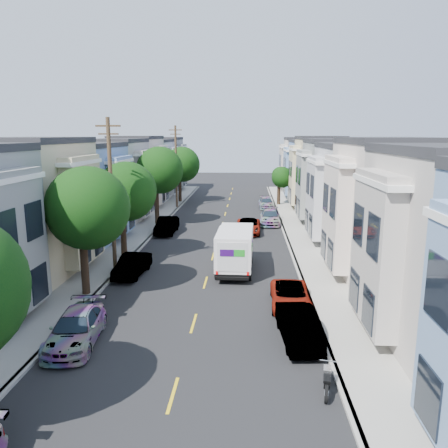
# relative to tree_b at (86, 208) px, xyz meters

# --- Properties ---
(ground) EXTENTS (160.00, 160.00, 0.00)m
(ground) POSITION_rel_tree_b_xyz_m (6.30, 2.58, -5.08)
(ground) COLOR black
(ground) RESTS_ON ground
(road_slab) EXTENTS (12.00, 70.00, 0.02)m
(road_slab) POSITION_rel_tree_b_xyz_m (6.30, 17.58, -5.07)
(road_slab) COLOR black
(road_slab) RESTS_ON ground
(curb_left) EXTENTS (0.30, 70.00, 0.15)m
(curb_left) POSITION_rel_tree_b_xyz_m (0.25, 17.58, -5.00)
(curb_left) COLOR gray
(curb_left) RESTS_ON ground
(curb_right) EXTENTS (0.30, 70.00, 0.15)m
(curb_right) POSITION_rel_tree_b_xyz_m (12.35, 17.58, -5.00)
(curb_right) COLOR gray
(curb_right) RESTS_ON ground
(sidewalk_left) EXTENTS (2.60, 70.00, 0.15)m
(sidewalk_left) POSITION_rel_tree_b_xyz_m (-1.05, 17.58, -5.00)
(sidewalk_left) COLOR gray
(sidewalk_left) RESTS_ON ground
(sidewalk_right) EXTENTS (2.60, 70.00, 0.15)m
(sidewalk_right) POSITION_rel_tree_b_xyz_m (13.65, 17.58, -5.00)
(sidewalk_right) COLOR gray
(sidewalk_right) RESTS_ON ground
(centerline) EXTENTS (0.12, 70.00, 0.01)m
(centerline) POSITION_rel_tree_b_xyz_m (6.30, 17.58, -5.08)
(centerline) COLOR gold
(centerline) RESTS_ON ground
(townhouse_row_left) EXTENTS (5.00, 70.00, 8.50)m
(townhouse_row_left) POSITION_rel_tree_b_xyz_m (-4.85, 17.58, -5.08)
(townhouse_row_left) COLOR #B5B4B8
(townhouse_row_left) RESTS_ON ground
(townhouse_row_right) EXTENTS (5.00, 70.00, 8.50)m
(townhouse_row_right) POSITION_rel_tree_b_xyz_m (17.45, 17.58, -5.08)
(townhouse_row_right) COLOR #B5B4B8
(townhouse_row_right) RESTS_ON ground
(tree_b) EXTENTS (4.62, 4.62, 7.41)m
(tree_b) POSITION_rel_tree_b_xyz_m (0.00, 0.00, 0.00)
(tree_b) COLOR black
(tree_b) RESTS_ON ground
(tree_c) EXTENTS (4.35, 4.35, 7.19)m
(tree_c) POSITION_rel_tree_b_xyz_m (-0.00, 7.84, -0.09)
(tree_c) COLOR black
(tree_c) RESTS_ON ground
(tree_d) EXTENTS (4.70, 4.70, 7.93)m
(tree_d) POSITION_rel_tree_b_xyz_m (-0.00, 19.95, 0.48)
(tree_d) COLOR black
(tree_d) RESTS_ON ground
(tree_e) EXTENTS (4.70, 4.70, 7.49)m
(tree_e) POSITION_rel_tree_b_xyz_m (0.00, 35.18, 0.04)
(tree_e) COLOR black
(tree_e) RESTS_ON ground
(tree_far_r) EXTENTS (2.73, 2.73, 5.02)m
(tree_far_r) POSITION_rel_tree_b_xyz_m (13.19, 33.33, -1.48)
(tree_far_r) COLOR black
(tree_far_r) RESTS_ON ground
(utility_pole_near) EXTENTS (1.60, 0.26, 10.00)m
(utility_pole_near) POSITION_rel_tree_b_xyz_m (0.00, 4.58, 0.07)
(utility_pole_near) COLOR #42301E
(utility_pole_near) RESTS_ON ground
(utility_pole_far) EXTENTS (1.60, 0.26, 10.00)m
(utility_pole_far) POSITION_rel_tree_b_xyz_m (0.00, 30.58, 0.07)
(utility_pole_far) COLOR #42301E
(utility_pole_far) RESTS_ON ground
(fedex_truck) EXTENTS (2.31, 6.00, 2.88)m
(fedex_truck) POSITION_rel_tree_b_xyz_m (8.07, 5.21, -3.47)
(fedex_truck) COLOR silver
(fedex_truck) RESTS_ON ground
(lead_sedan) EXTENTS (2.37, 4.89, 1.34)m
(lead_sedan) POSITION_rel_tree_b_xyz_m (8.95, 16.62, -4.41)
(lead_sedan) COLOR black
(lead_sedan) RESTS_ON ground
(parked_left_b) EXTENTS (2.39, 4.82, 1.39)m
(parked_left_b) POSITION_rel_tree_b_xyz_m (1.40, -5.74, -4.38)
(parked_left_b) COLOR black
(parked_left_b) RESTS_ON ground
(parked_left_c) EXTENTS (1.78, 4.22, 1.37)m
(parked_left_c) POSITION_rel_tree_b_xyz_m (1.40, 3.73, -4.39)
(parked_left_c) COLOR #929AA8
(parked_left_c) RESTS_ON ground
(parked_left_d) EXTENTS (1.67, 4.56, 1.51)m
(parked_left_d) POSITION_rel_tree_b_xyz_m (1.40, 16.07, -4.32)
(parked_left_d) COLOR #4D0D15
(parked_left_d) RESTS_ON ground
(parked_right_a) EXTENTS (1.86, 4.37, 1.42)m
(parked_right_a) POSITION_rel_tree_b_xyz_m (11.20, -5.02, -4.37)
(parked_right_a) COLOR #50555D
(parked_right_a) RESTS_ON ground
(parked_right_b) EXTENTS (2.12, 4.44, 1.22)m
(parked_right_b) POSITION_rel_tree_b_xyz_m (11.20, -1.06, -4.47)
(parked_right_b) COLOR white
(parked_right_b) RESTS_ON ground
(parked_right_c) EXTENTS (2.28, 4.96, 1.46)m
(parked_right_c) POSITION_rel_tree_b_xyz_m (11.20, 20.99, -4.35)
(parked_right_c) COLOR black
(parked_right_c) RESTS_ON ground
(parked_right_d) EXTENTS (1.86, 4.30, 1.28)m
(parked_right_d) POSITION_rel_tree_b_xyz_m (11.20, 31.00, -4.44)
(parked_right_d) COLOR black
(parked_right_d) RESTS_ON ground
(motorcycle) EXTENTS (0.27, 1.99, 0.79)m
(motorcycle) POSITION_rel_tree_b_xyz_m (11.79, -8.82, -4.66)
(motorcycle) COLOR black
(motorcycle) RESTS_ON ground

